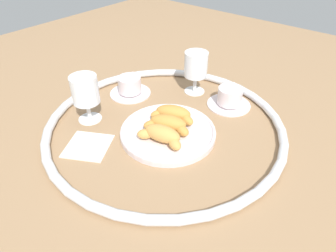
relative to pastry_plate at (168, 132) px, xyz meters
The scene contains 11 objects.
ground_plane 0.04m from the pastry_plate, 35.64° to the right, with size 2.20×2.20×0.00m, color #997551.
table_chrome_rim 0.04m from the pastry_plate, 35.64° to the right, with size 0.67×0.67×0.02m, color silver.
pastry_plate is the anchor object (origin of this frame).
croissant_large 0.05m from the pastry_plate, 67.53° to the right, with size 0.13×0.10×0.04m.
croissant_small 0.03m from the pastry_plate, 112.89° to the left, with size 0.13×0.10×0.04m.
croissant_extra 0.06m from the pastry_plate, 111.84° to the left, with size 0.13×0.08×0.04m.
coffee_cup_near 0.25m from the pastry_plate, 102.02° to the right, with size 0.14×0.14×0.06m.
coffee_cup_far 0.26m from the pastry_plate, 21.05° to the right, with size 0.14×0.14×0.06m.
juice_glass_left 0.26m from the pastry_plate, 21.53° to the left, with size 0.08×0.08×0.14m.
juice_glass_right 0.27m from the pastry_plate, 71.05° to the right, with size 0.08×0.08×0.14m.
folded_napkin 0.22m from the pastry_plate, 52.90° to the left, with size 0.11×0.11×0.01m, color silver.
Camera 1 is at (-0.44, 0.52, 0.51)m, focal length 32.01 mm.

